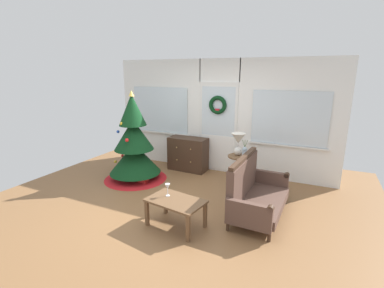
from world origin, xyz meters
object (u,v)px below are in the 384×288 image
(settee_sofa, at_px, (254,192))
(flower_vase, at_px, (245,152))
(wine_glass, at_px, (168,187))
(gift_box, at_px, (143,180))
(dresser_cabinet, at_px, (188,154))
(table_lamp, at_px, (238,141))
(coffee_table, at_px, (176,204))
(side_table, at_px, (240,165))
(christmas_tree, at_px, (134,147))

(settee_sofa, distance_m, flower_vase, 1.06)
(wine_glass, bearing_deg, gift_box, 138.72)
(dresser_cabinet, xyz_separation_m, gift_box, (-0.47, -1.18, -0.30))
(table_lamp, height_order, coffee_table, table_lamp)
(dresser_cabinet, xyz_separation_m, table_lamp, (1.33, -0.46, 0.56))
(table_lamp, bearing_deg, wine_glass, -107.55)
(side_table, height_order, gift_box, side_table)
(flower_vase, bearing_deg, wine_glass, -113.22)
(dresser_cabinet, relative_size, settee_sofa, 0.61)
(dresser_cabinet, bearing_deg, wine_glass, -71.41)
(coffee_table, relative_size, gift_box, 5.22)
(settee_sofa, relative_size, side_table, 2.25)
(gift_box, bearing_deg, table_lamp, 21.73)
(side_table, relative_size, wine_glass, 3.39)
(side_table, relative_size, flower_vase, 1.89)
(side_table, bearing_deg, settee_sofa, -61.82)
(table_lamp, bearing_deg, coffee_table, -101.81)
(table_lamp, bearing_deg, christmas_tree, -165.39)
(settee_sofa, xyz_separation_m, gift_box, (-2.36, 0.27, -0.29))
(gift_box, bearing_deg, dresser_cabinet, 68.16)
(settee_sofa, relative_size, table_lamp, 3.39)
(coffee_table, xyz_separation_m, wine_glass, (-0.18, 0.08, 0.21))
(coffee_table, xyz_separation_m, gift_box, (-1.41, 1.16, -0.28))
(side_table, bearing_deg, coffee_table, -103.84)
(flower_vase, bearing_deg, gift_box, -162.52)
(side_table, relative_size, table_lamp, 1.50)
(table_lamp, distance_m, gift_box, 2.12)
(dresser_cabinet, height_order, settee_sofa, settee_sofa)
(table_lamp, relative_size, gift_box, 2.52)
(christmas_tree, distance_m, coffee_table, 2.19)
(flower_vase, bearing_deg, table_lamp, 147.99)
(gift_box, bearing_deg, settee_sofa, -6.51)
(table_lamp, height_order, wine_glass, table_lamp)
(dresser_cabinet, distance_m, side_table, 1.48)
(settee_sofa, distance_m, wine_glass, 1.41)
(christmas_tree, bearing_deg, table_lamp, 14.61)
(christmas_tree, bearing_deg, dresser_cabinet, 52.24)
(christmas_tree, xyz_separation_m, dresser_cabinet, (0.78, 1.01, -0.31))
(side_table, height_order, table_lamp, table_lamp)
(side_table, height_order, wine_glass, side_table)
(christmas_tree, height_order, table_lamp, christmas_tree)
(flower_vase, relative_size, gift_box, 2.00)
(wine_glass, bearing_deg, dresser_cabinet, 108.59)
(table_lamp, bearing_deg, settee_sofa, -60.11)
(dresser_cabinet, bearing_deg, side_table, -19.81)
(side_table, height_order, flower_vase, flower_vase)
(settee_sofa, bearing_deg, side_table, 118.18)
(flower_vase, distance_m, coffee_table, 1.90)
(side_table, distance_m, gift_box, 2.01)
(christmas_tree, bearing_deg, wine_glass, -39.00)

